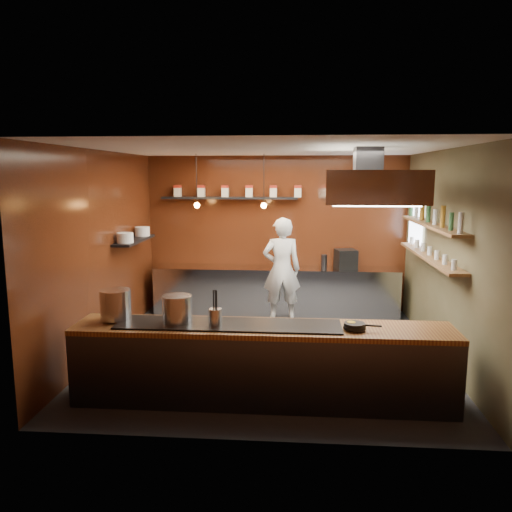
# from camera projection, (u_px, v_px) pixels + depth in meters

# --- Properties ---
(floor) EXTENTS (5.00, 5.00, 0.00)m
(floor) POSITION_uv_depth(u_px,v_px,m) (270.00, 353.00, 7.48)
(floor) COLOR #232325
(floor) RESTS_ON ground
(back_wall) EXTENTS (5.00, 0.00, 5.00)m
(back_wall) POSITION_uv_depth(u_px,v_px,m) (277.00, 234.00, 9.69)
(back_wall) COLOR #341309
(back_wall) RESTS_ON ground
(left_wall) EXTENTS (0.00, 5.00, 5.00)m
(left_wall) POSITION_uv_depth(u_px,v_px,m) (103.00, 252.00, 7.43)
(left_wall) COLOR #341309
(left_wall) RESTS_ON ground
(right_wall) EXTENTS (0.00, 5.00, 5.00)m
(right_wall) POSITION_uv_depth(u_px,v_px,m) (447.00, 257.00, 7.04)
(right_wall) COLOR #474228
(right_wall) RESTS_ON ground
(ceiling) EXTENTS (5.00, 5.00, 0.00)m
(ceiling) POSITION_uv_depth(u_px,v_px,m) (271.00, 149.00, 6.99)
(ceiling) COLOR silver
(ceiling) RESTS_ON back_wall
(window_pane) EXTENTS (0.00, 1.00, 1.00)m
(window_pane) POSITION_uv_depth(u_px,v_px,m) (416.00, 218.00, 8.65)
(window_pane) COLOR white
(window_pane) RESTS_ON right_wall
(prep_counter) EXTENTS (4.60, 0.65, 0.90)m
(prep_counter) POSITION_uv_depth(u_px,v_px,m) (276.00, 290.00, 9.54)
(prep_counter) COLOR silver
(prep_counter) RESTS_ON floor
(pass_counter) EXTENTS (4.40, 0.72, 0.94)m
(pass_counter) POSITION_uv_depth(u_px,v_px,m) (262.00, 363.00, 5.83)
(pass_counter) COLOR #38383D
(pass_counter) RESTS_ON floor
(tin_shelf) EXTENTS (2.60, 0.26, 0.04)m
(tin_shelf) POSITION_uv_depth(u_px,v_px,m) (229.00, 198.00, 9.51)
(tin_shelf) COLOR black
(tin_shelf) RESTS_ON back_wall
(plate_shelf) EXTENTS (0.30, 1.40, 0.04)m
(plate_shelf) POSITION_uv_depth(u_px,v_px,m) (134.00, 240.00, 8.39)
(plate_shelf) COLOR black
(plate_shelf) RESTS_ON left_wall
(bottle_shelf_upper) EXTENTS (0.26, 2.80, 0.04)m
(bottle_shelf_upper) POSITION_uv_depth(u_px,v_px,m) (431.00, 225.00, 7.28)
(bottle_shelf_upper) COLOR #8D5D38
(bottle_shelf_upper) RESTS_ON right_wall
(bottle_shelf_lower) EXTENTS (0.26, 2.80, 0.04)m
(bottle_shelf_lower) POSITION_uv_depth(u_px,v_px,m) (429.00, 257.00, 7.35)
(bottle_shelf_lower) COLOR #8D5D38
(bottle_shelf_lower) RESTS_ON right_wall
(extractor_hood) EXTENTS (1.20, 2.00, 0.72)m
(extractor_hood) POSITION_uv_depth(u_px,v_px,m) (367.00, 185.00, 6.58)
(extractor_hood) COLOR #38383D
(extractor_hood) RESTS_ON ceiling
(pendant_left) EXTENTS (0.10, 0.10, 0.95)m
(pendant_left) POSITION_uv_depth(u_px,v_px,m) (197.00, 202.00, 8.91)
(pendant_left) COLOR black
(pendant_left) RESTS_ON ceiling
(pendant_right) EXTENTS (0.10, 0.10, 0.95)m
(pendant_right) POSITION_uv_depth(u_px,v_px,m) (264.00, 203.00, 8.81)
(pendant_right) COLOR black
(pendant_right) RESTS_ON ceiling
(storage_tins) EXTENTS (2.43, 0.13, 0.22)m
(storage_tins) POSITION_uv_depth(u_px,v_px,m) (237.00, 191.00, 9.48)
(storage_tins) COLOR beige
(storage_tins) RESTS_ON tin_shelf
(plate_stacks) EXTENTS (0.26, 1.16, 0.16)m
(plate_stacks) POSITION_uv_depth(u_px,v_px,m) (134.00, 234.00, 8.37)
(plate_stacks) COLOR white
(plate_stacks) RESTS_ON plate_shelf
(bottles) EXTENTS (0.06, 2.66, 0.24)m
(bottles) POSITION_uv_depth(u_px,v_px,m) (432.00, 215.00, 7.26)
(bottles) COLOR silver
(bottles) RESTS_ON bottle_shelf_upper
(wine_glasses) EXTENTS (0.07, 2.37, 0.13)m
(wine_glasses) POSITION_uv_depth(u_px,v_px,m) (430.00, 251.00, 7.34)
(wine_glasses) COLOR silver
(wine_glasses) RESTS_ON bottle_shelf_lower
(stockpot_large) EXTENTS (0.46, 0.46, 0.35)m
(stockpot_large) POSITION_uv_depth(u_px,v_px,m) (115.00, 304.00, 5.95)
(stockpot_large) COLOR silver
(stockpot_large) RESTS_ON pass_counter
(stockpot_small) EXTENTS (0.43, 0.43, 0.32)m
(stockpot_small) POSITION_uv_depth(u_px,v_px,m) (177.00, 309.00, 5.81)
(stockpot_small) COLOR #BABCC1
(stockpot_small) RESTS_ON pass_counter
(utensil_crock) EXTENTS (0.18, 0.18, 0.19)m
(utensil_crock) POSITION_uv_depth(u_px,v_px,m) (215.00, 317.00, 5.70)
(utensil_crock) COLOR silver
(utensil_crock) RESTS_ON pass_counter
(frying_pan) EXTENTS (0.42, 0.25, 0.06)m
(frying_pan) POSITION_uv_depth(u_px,v_px,m) (355.00, 326.00, 5.59)
(frying_pan) COLOR black
(frying_pan) RESTS_ON pass_counter
(butter_jar) EXTENTS (0.13, 0.13, 0.09)m
(butter_jar) POSITION_uv_depth(u_px,v_px,m) (351.00, 326.00, 5.62)
(butter_jar) COLOR yellow
(butter_jar) RESTS_ON pass_counter
(espresso_machine) EXTENTS (0.44, 0.42, 0.36)m
(espresso_machine) POSITION_uv_depth(u_px,v_px,m) (346.00, 259.00, 9.31)
(espresso_machine) COLOR black
(espresso_machine) RESTS_ON prep_counter
(chef) EXTENTS (0.74, 0.54, 1.89)m
(chef) POSITION_uv_depth(u_px,v_px,m) (282.00, 269.00, 9.04)
(chef) COLOR silver
(chef) RESTS_ON floor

